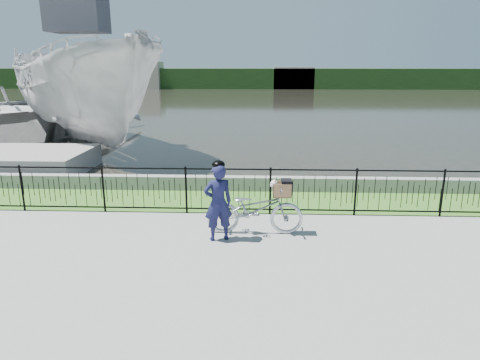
{
  "coord_description": "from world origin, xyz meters",
  "views": [
    {
      "loc": [
        0.69,
        -8.1,
        3.45
      ],
      "look_at": [
        0.31,
        1.0,
        1.0
      ],
      "focal_mm": 32.0,
      "sensor_mm": 36.0,
      "label": 1
    }
  ],
  "objects_px": {
    "cyclist": "(218,201)",
    "boat_far": "(33,110)",
    "bicycle_rig": "(255,209)",
    "boat_near": "(84,93)"
  },
  "relations": [
    {
      "from": "cyclist",
      "to": "bicycle_rig",
      "type": "bearing_deg",
      "value": 27.41
    },
    {
      "from": "cyclist",
      "to": "boat_near",
      "type": "distance_m",
      "value": 11.95
    },
    {
      "from": "bicycle_rig",
      "to": "cyclist",
      "type": "xyz_separation_m",
      "value": [
        -0.74,
        -0.38,
        0.28
      ]
    },
    {
      "from": "boat_near",
      "to": "bicycle_rig",
      "type": "bearing_deg",
      "value": -52.57
    },
    {
      "from": "cyclist",
      "to": "boat_far",
      "type": "bearing_deg",
      "value": 128.68
    },
    {
      "from": "bicycle_rig",
      "to": "boat_far",
      "type": "relative_size",
      "value": 0.16
    },
    {
      "from": "bicycle_rig",
      "to": "boat_far",
      "type": "xyz_separation_m",
      "value": [
        -11.43,
        12.97,
        0.69
      ]
    },
    {
      "from": "bicycle_rig",
      "to": "boat_near",
      "type": "height_order",
      "value": "boat_near"
    },
    {
      "from": "cyclist",
      "to": "boat_far",
      "type": "height_order",
      "value": "boat_far"
    },
    {
      "from": "cyclist",
      "to": "boat_far",
      "type": "xyz_separation_m",
      "value": [
        -10.69,
        13.35,
        0.41
      ]
    }
  ]
}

